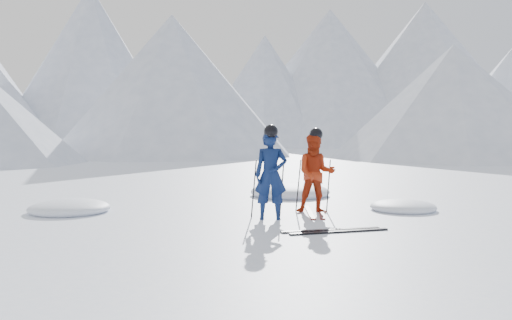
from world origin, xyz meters
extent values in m
plane|color=white|center=(0.00, 0.00, 0.00)|extent=(160.00, 160.00, 0.00)
cone|color=#B2BCD1|center=(-11.51, 40.48, 7.17)|extent=(23.96, 23.96, 14.35)
cone|color=#B2BCD1|center=(-5.08, 51.27, 5.96)|extent=(17.69, 17.69, 11.93)
cone|color=#B2BCD1|center=(4.51, 43.52, 5.42)|extent=(19.63, 19.63, 10.85)
cone|color=#B2BCD1|center=(11.74, 46.25, 7.07)|extent=(23.31, 23.31, 14.15)
cone|color=#B2BCD1|center=(21.49, 44.84, 7.44)|extent=(28.94, 28.94, 14.88)
cone|color=#B2BCD1|center=(12.00, 20.00, 3.25)|extent=(14.00, 14.00, 6.50)
cone|color=#B2BCD1|center=(-4.00, 26.00, 4.50)|extent=(16.00, 16.00, 9.00)
imported|color=#0B1B47|center=(-1.51, 0.43, 0.82)|extent=(0.64, 0.46, 1.65)
imported|color=#A9290D|center=(-0.51, 1.06, 0.79)|extent=(0.87, 0.73, 1.59)
cylinder|color=black|center=(-1.81, 0.58, 0.55)|extent=(0.11, 0.08, 1.10)
cylinder|color=black|center=(-1.26, 0.68, 0.55)|extent=(0.11, 0.07, 1.10)
cylinder|color=black|center=(-0.81, 1.31, 0.53)|extent=(0.11, 0.09, 1.06)
cylinder|color=black|center=(-0.21, 1.21, 0.53)|extent=(0.11, 0.08, 1.06)
cube|color=black|center=(-0.63, 1.06, 0.01)|extent=(0.33, 1.70, 0.03)
cube|color=black|center=(-0.39, 1.06, 0.01)|extent=(0.44, 1.68, 0.03)
cube|color=black|center=(-0.71, -0.84, 0.01)|extent=(1.70, 0.28, 0.03)
cube|color=black|center=(-0.61, -0.99, 0.01)|extent=(1.69, 0.34, 0.03)
ellipsoid|color=white|center=(-5.41, 1.79, 0.00)|extent=(1.61, 1.61, 0.35)
ellipsoid|color=white|center=(1.37, 1.20, 0.00)|extent=(1.35, 1.35, 0.30)
ellipsoid|color=white|center=(-0.49, 3.88, 0.00)|extent=(1.99, 1.99, 0.44)
camera|label=1|loc=(-3.02, -9.42, 1.67)|focal=38.00mm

